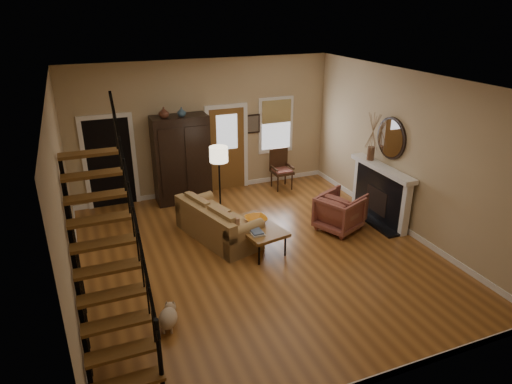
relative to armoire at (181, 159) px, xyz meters
name	(u,v)px	position (x,y,z in m)	size (l,w,h in m)	color
room	(209,157)	(0.29, -1.39, 0.46)	(7.00, 7.33, 3.30)	#935825
staircase	(104,238)	(-2.08, -4.45, 0.55)	(0.94, 2.80, 3.20)	brown
fireplace	(382,188)	(3.83, -2.65, -0.31)	(0.33, 1.95, 2.30)	black
armoire	(181,159)	(0.00, 0.00, 0.00)	(1.30, 0.60, 2.10)	black
vase_a	(164,113)	(-0.35, -0.10, 1.17)	(0.24, 0.24, 0.25)	#4C2619
vase_b	(181,112)	(0.05, -0.10, 1.16)	(0.20, 0.20, 0.21)	#334C60
sofa	(218,221)	(0.20, -2.17, -0.68)	(0.85, 1.97, 0.73)	#A07B48
coffee_table	(257,237)	(0.77, -2.86, -0.81)	(0.74, 1.27, 0.49)	brown
bowl	(256,220)	(0.82, -2.71, -0.51)	(0.44, 0.44, 0.11)	orange
books	(257,232)	(0.65, -3.16, -0.53)	(0.23, 0.32, 0.06)	beige
armchair_left	(339,213)	(2.68, -2.79, -0.67)	(0.82, 0.84, 0.77)	maroon
armchair_right	(343,208)	(2.92, -2.57, -0.68)	(0.78, 0.80, 0.73)	maroon
floor_lamp	(220,185)	(0.49, -1.42, -0.20)	(0.39, 0.39, 1.71)	black
side_chair	(282,170)	(2.55, -0.20, -0.54)	(0.54, 0.54, 1.02)	#3A2312
dog	(168,319)	(-1.36, -4.62, -0.88)	(0.27, 0.46, 0.33)	tan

